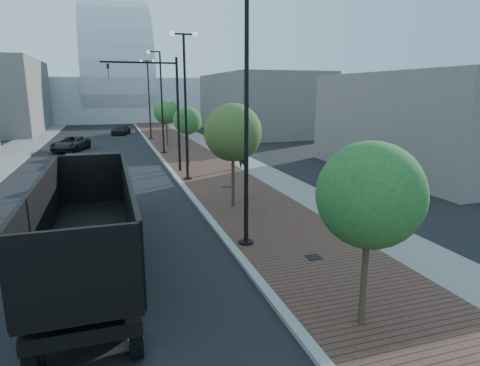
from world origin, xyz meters
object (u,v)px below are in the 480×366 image
object	(u,v)px
white_sedan	(88,206)
pedestrian	(242,157)
dump_truck	(93,208)
dark_car_mid	(71,144)

from	to	relation	value
white_sedan	pedestrian	bearing A→B (deg)	38.39
white_sedan	pedestrian	size ratio (longest dim) A/B	2.35
white_sedan	pedestrian	xyz separation A→B (m)	(10.43, 9.68, 0.21)
dump_truck	dark_car_mid	world-z (taller)	dump_truck
white_sedan	dark_car_mid	xyz separation A→B (m)	(-2.62, 23.76, -0.00)
dump_truck	dark_car_mid	bearing A→B (deg)	96.13
dark_car_mid	pedestrian	world-z (taller)	pedestrian
pedestrian	white_sedan	bearing A→B (deg)	23.64
dump_truck	white_sedan	distance (m)	3.01
dump_truck	pedestrian	distance (m)	16.14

